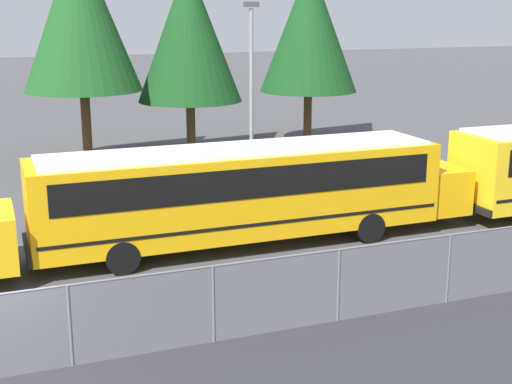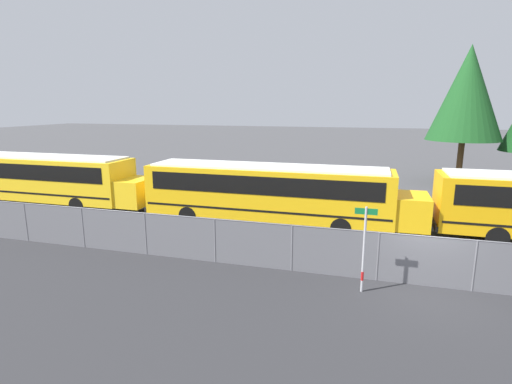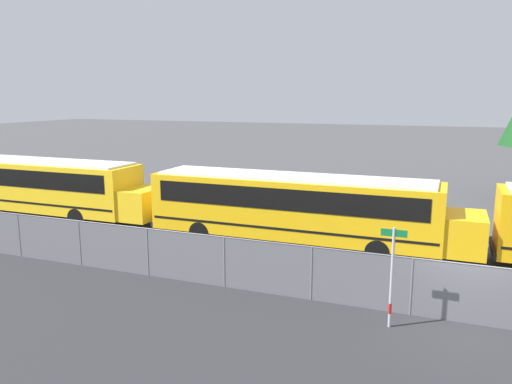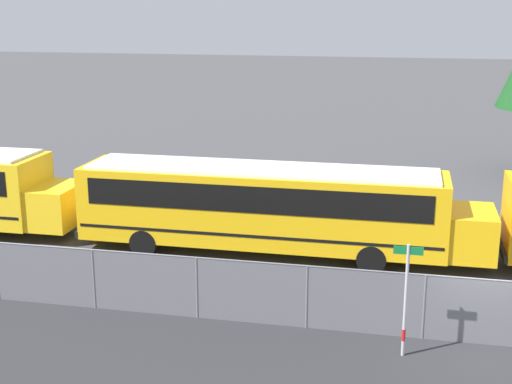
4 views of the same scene
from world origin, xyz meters
name	(u,v)px [view 2 (image 2 of 4)]	position (x,y,z in m)	size (l,w,h in m)	color
ground_plane	(422,285)	(0.00, 0.00, 0.00)	(200.00, 200.00, 0.00)	#424244
fence	(425,260)	(0.00, 0.00, 0.90)	(69.40, 0.07, 1.77)	#9EA0A5
school_bus_0	(40,176)	(-21.17, 5.65, 1.81)	(13.97, 2.59, 3.05)	yellow
school_bus_1	(272,190)	(-6.61, 5.50, 1.81)	(13.97, 2.59, 3.05)	yellow
street_sign	(364,248)	(-1.99, -1.04, 1.53)	(0.70, 0.09, 2.87)	#B7B7BC
tree_2	(467,93)	(4.64, 19.61, 6.84)	(5.29, 5.29, 10.30)	#51381E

